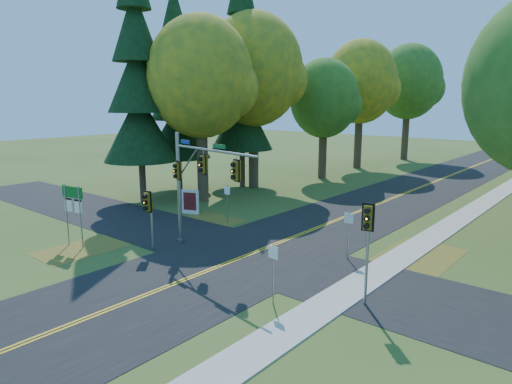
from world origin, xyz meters
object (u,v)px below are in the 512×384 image
Objects in this scene: traffic_mast at (195,177)px; info_kiosk at (190,202)px; east_signal_pole at (368,229)px; route_sign_cluster at (73,203)px.

info_kiosk is at bearing 149.70° from traffic_mast.
traffic_mast is 9.92m from east_signal_pole.
traffic_mast is 8.73m from info_kiosk.
east_signal_pole reaches higher than info_kiosk.
traffic_mast is 1.97× the size of route_sign_cluster.
traffic_mast reaches higher than east_signal_pole.
traffic_mast reaches higher than route_sign_cluster.
route_sign_cluster is 1.99× the size of info_kiosk.
traffic_mast is 3.92× the size of info_kiosk.
traffic_mast is at bearing 163.23° from east_signal_pole.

